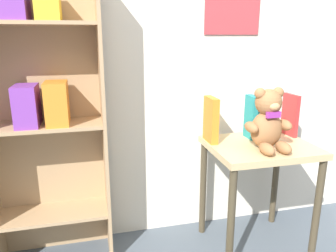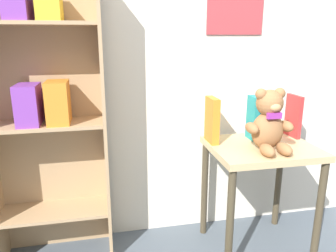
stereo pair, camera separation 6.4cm
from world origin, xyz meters
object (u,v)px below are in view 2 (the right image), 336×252
(display_table, at_px, (260,164))
(book_standing_red, at_px, (293,116))
(teddy_bear, at_px, (269,123))
(book_standing_orange, at_px, (212,120))
(book_standing_teal, at_px, (254,118))
(bookshelf_side, at_px, (45,105))

(display_table, height_order, book_standing_red, book_standing_red)
(teddy_bear, xyz_separation_m, book_standing_orange, (-0.25, 0.19, -0.02))
(book_standing_teal, bearing_deg, bookshelf_side, 176.49)
(book_standing_orange, relative_size, book_standing_teal, 1.01)
(bookshelf_side, height_order, book_standing_red, bookshelf_side)
(book_standing_red, bearing_deg, teddy_bear, -146.36)
(bookshelf_side, xyz_separation_m, book_standing_teal, (1.15, -0.08, -0.11))
(book_standing_teal, bearing_deg, display_table, -89.59)
(teddy_bear, relative_size, book_standing_teal, 1.30)
(display_table, xyz_separation_m, book_standing_red, (0.25, 0.12, 0.24))
(display_table, bearing_deg, book_standing_teal, 90.00)
(bookshelf_side, height_order, book_standing_orange, bookshelf_side)
(teddy_bear, distance_m, book_standing_red, 0.33)
(display_table, bearing_deg, book_standing_orange, 155.38)
(book_standing_orange, distance_m, book_standing_teal, 0.25)
(bookshelf_side, distance_m, teddy_bear, 1.18)
(teddy_bear, xyz_separation_m, book_standing_red, (0.26, 0.19, -0.02))
(bookshelf_side, xyz_separation_m, book_standing_red, (1.41, -0.08, -0.11))
(bookshelf_side, height_order, teddy_bear, bookshelf_side)
(bookshelf_side, relative_size, book_standing_red, 6.29)
(display_table, distance_m, book_standing_red, 0.37)
(teddy_bear, distance_m, book_standing_orange, 0.31)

